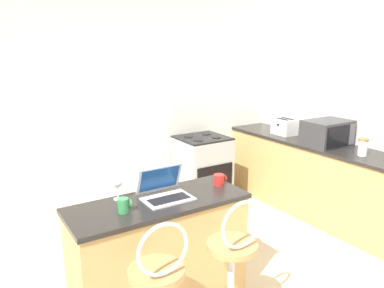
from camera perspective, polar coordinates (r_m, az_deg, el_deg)
The scene contains 12 objects.
wall_back at distance 4.39m, azimuth -11.28°, elevation 5.58°, with size 12.00×0.06×2.60m.
breakfast_bar at distance 2.93m, azimuth -4.89°, elevation -16.59°, with size 1.31×0.51×0.89m.
counter_right at distance 4.61m, azimuth 19.85°, elevation -5.59°, with size 0.58×2.87×0.89m.
bar_stool_far at distance 2.67m, azimuth 6.24°, elevation -18.94°, with size 0.40×0.40×1.04m.
laptop at distance 2.77m, azimuth -4.26°, elevation -6.98°, with size 0.35×0.29×0.23m.
microwave at distance 4.44m, azimuth 19.90°, elevation 1.57°, with size 0.52×0.37×0.29m.
toaster at distance 4.89m, azimuth 13.93°, elevation 2.58°, with size 0.24×0.27×0.20m.
stove_range at distance 4.74m, azimuth 1.58°, elevation -4.15°, with size 0.60×0.56×0.89m.
mug_red at distance 3.01m, azimuth 4.17°, elevation -5.45°, with size 0.10×0.09×0.09m.
storage_jar at distance 4.18m, azimuth 24.58°, elevation -0.43°, with size 0.10×0.10×0.18m.
wine_glass_tall at distance 2.75m, azimuth -11.34°, elevation -5.84°, with size 0.08×0.08×0.17m.
mug_green at distance 2.56m, azimuth -10.36°, elevation -9.17°, with size 0.09×0.07×0.10m.
Camera 1 is at (-1.55, -1.69, 1.95)m, focal length 35.00 mm.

